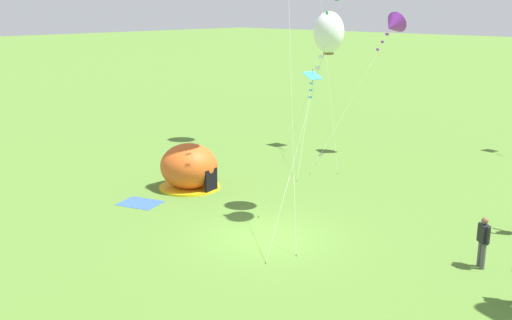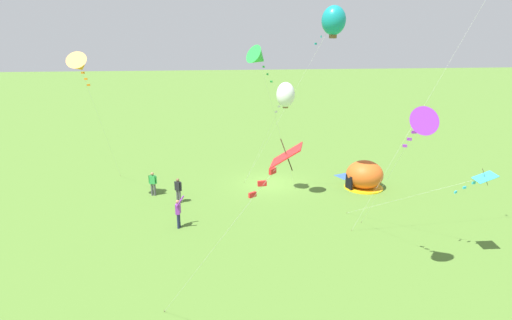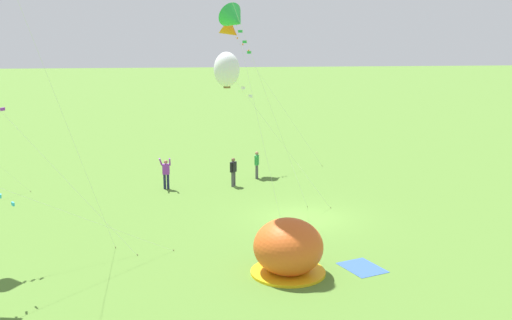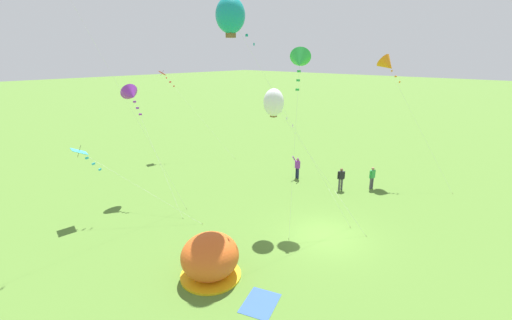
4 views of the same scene
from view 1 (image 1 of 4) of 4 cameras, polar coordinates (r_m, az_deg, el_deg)
The scene contains 7 objects.
ground_plane at distance 22.02m, azimuth 1.16°, elevation -7.43°, with size 300.00×300.00×0.00m, color #517A2D.
popup_tent at distance 27.72m, azimuth -6.38°, elevation -0.69°, with size 2.81×2.81×2.10m.
picnic_blanket at distance 26.19m, azimuth -10.98°, elevation -4.06°, with size 1.70×1.30×0.01m, color #3359A5.
person_strolling at distance 20.62m, azimuth 20.81°, elevation -7.11°, with size 0.49×0.42×1.72m.
kite_white at distance 23.54m, azimuth 6.96°, elevation 11.95°, with size 2.34×6.06×8.01m.
kite_cyan at distance 35.16m, azimuth 5.36°, elevation 7.67°, with size 4.60×6.80×4.66m.
kite_purple at distance 33.71m, azimuth 12.89°, elevation 12.39°, with size 1.35×6.74×7.90m.
Camera 1 is at (13.66, -15.17, 8.24)m, focal length 42.00 mm.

